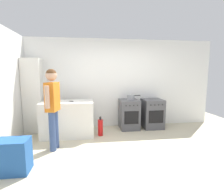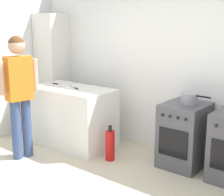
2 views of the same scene
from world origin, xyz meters
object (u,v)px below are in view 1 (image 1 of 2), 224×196
(recycling_crate_upper, at_px, (12,148))
(larder_cabinet, at_px, (34,96))
(pot, at_px, (131,97))
(knife_chef, at_px, (68,101))
(person, at_px, (53,102))
(knife_paring, at_px, (52,101))
(recycling_crate_lower, at_px, (13,164))
(fire_extinguisher, at_px, (100,127))
(oven_left, at_px, (129,114))
(oven_right, at_px, (152,113))

(recycling_crate_upper, height_order, larder_cabinet, larder_cabinet)
(pot, relative_size, recycling_crate_upper, 0.74)
(knife_chef, height_order, larder_cabinet, larder_cabinet)
(pot, bearing_deg, person, -149.04)
(knife_paring, height_order, knife_chef, same)
(pot, distance_m, recycling_crate_lower, 3.25)
(fire_extinguisher, relative_size, recycling_crate_lower, 0.96)
(oven_left, relative_size, recycling_crate_upper, 1.63)
(pot, distance_m, knife_paring, 2.15)
(oven_left, distance_m, oven_right, 0.71)
(knife_chef, bearing_deg, larder_cabinet, 155.07)
(fire_extinguisher, height_order, larder_cabinet, larder_cabinet)
(oven_left, bearing_deg, knife_chef, -168.16)
(knife_paring, bearing_deg, oven_left, 8.83)
(fire_extinguisher, xyz_separation_m, larder_cabinet, (-1.78, 0.58, 0.78))
(oven_right, xyz_separation_m, knife_chef, (-2.38, -0.35, 0.48))
(oven_right, xyz_separation_m, recycling_crate_lower, (-3.11, -2.00, -0.29))
(knife_paring, bearing_deg, pot, 8.53)
(recycling_crate_upper, bearing_deg, pot, 39.28)
(recycling_crate_upper, bearing_deg, knife_paring, 79.35)
(oven_left, bearing_deg, recycling_crate_upper, -140.11)
(oven_right, relative_size, recycling_crate_upper, 1.63)
(recycling_crate_lower, bearing_deg, oven_left, 39.89)
(knife_chef, height_order, fire_extinguisher, knife_chef)
(person, bearing_deg, recycling_crate_upper, -120.96)
(recycling_crate_upper, bearing_deg, recycling_crate_lower, 0.00)
(larder_cabinet, bearing_deg, recycling_crate_lower, -83.17)
(fire_extinguisher, distance_m, recycling_crate_lower, 2.16)
(recycling_crate_upper, bearing_deg, oven_right, 32.84)
(oven_right, xyz_separation_m, larder_cabinet, (-3.36, 0.10, 0.57))
(recycling_crate_lower, bearing_deg, oven_right, 32.84)
(oven_left, relative_size, larder_cabinet, 0.42)
(oven_left, xyz_separation_m, recycling_crate_upper, (-2.40, -2.00, -0.01))
(oven_left, bearing_deg, knife_paring, -171.17)
(knife_chef, distance_m, person, 0.86)
(knife_chef, height_order, recycling_crate_upper, knife_chef)
(knife_paring, height_order, larder_cabinet, larder_cabinet)
(fire_extinguisher, relative_size, recycling_crate_upper, 0.96)
(recycling_crate_upper, bearing_deg, larder_cabinet, 96.83)
(knife_paring, distance_m, fire_extinguisher, 1.40)
(person, relative_size, larder_cabinet, 0.85)
(pot, xyz_separation_m, recycling_crate_upper, (-2.45, -2.00, -0.50))
(knife_paring, relative_size, recycling_crate_upper, 0.40)
(oven_left, relative_size, knife_paring, 4.04)
(oven_right, height_order, recycling_crate_lower, oven_right)
(recycling_crate_lower, bearing_deg, knife_paring, 79.35)
(oven_left, relative_size, person, 0.50)
(person, distance_m, recycling_crate_lower, 1.32)
(person, distance_m, larder_cabinet, 1.48)
(person, height_order, larder_cabinet, larder_cabinet)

